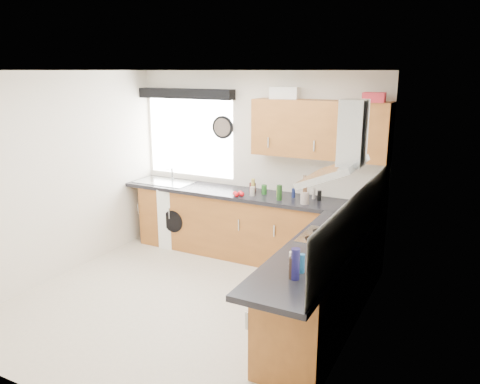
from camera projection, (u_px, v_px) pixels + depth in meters
The scene contains 40 objects.
ground_plane at pixel (185, 302), 5.20m from camera, with size 3.60×3.60×0.00m, color beige.
ceiling at pixel (178, 70), 4.57m from camera, with size 3.60×3.60×0.02m, color white.
wall_back at pixel (255, 164), 6.43m from camera, with size 3.60×0.02×2.50m, color silver.
wall_front at pixel (40, 251), 3.34m from camera, with size 3.60×0.02×2.50m, color silver.
wall_left at pixel (58, 176), 5.68m from camera, with size 0.02×3.60×2.50m, color silver.
wall_right at pixel (353, 218), 4.09m from camera, with size 0.02×3.60×2.50m, color silver.
window at pixel (190, 137), 6.81m from camera, with size 1.40×0.02×1.10m, color white.
window_blind at pixel (185, 94), 6.58m from camera, with size 1.50×0.18×0.14m, color black.
splashback at pixel (359, 216), 4.37m from camera, with size 0.01×3.00×0.54m, color white.
base_cab_back at pixel (239, 225), 6.44m from camera, with size 3.00×0.58×0.86m, color brown.
base_cab_corner at pixel (355, 245), 5.72m from camera, with size 0.60×0.60×0.86m, color brown.
base_cab_right at pixel (322, 289), 4.55m from camera, with size 0.58×2.10×0.86m, color brown.
worktop_back at pixel (246, 194), 6.27m from camera, with size 3.60×0.62×0.05m, color black.
worktop_right at pixel (318, 251), 4.31m from camera, with size 0.62×2.42×0.05m, color black.
sink at pixel (164, 179), 6.84m from camera, with size 0.84×0.46×0.10m, color #A8AFB4, non-canonical shape.
oven at pixel (326, 284), 4.69m from camera, with size 0.56×0.58×0.85m, color black.
hob_plate at pixel (328, 237), 4.56m from camera, with size 0.52×0.52×0.01m, color #A8AFB4.
extractor_hood at pixel (343, 152), 4.30m from camera, with size 0.52×0.78×0.66m, color #A8AFB4, non-canonical shape.
upper_cabinets at pixel (320, 129), 5.72m from camera, with size 1.70×0.35×0.70m, color brown.
washing_machine at pixel (185, 216), 6.84m from camera, with size 0.60×0.57×0.87m, color white.
wall_clock at pixel (222, 127), 6.50m from camera, with size 0.32×0.32×0.04m, color black.
casserole at pixel (285, 93), 5.92m from camera, with size 0.36×0.26×0.15m, color white.
storage_box at pixel (374, 97), 5.24m from camera, with size 0.24×0.20×0.11m, color red.
utensil_pot at pixel (305, 198), 5.72m from camera, with size 0.11×0.11×0.15m, color gray.
kitchen_roll at pixel (359, 209), 5.13m from camera, with size 0.11×0.11×0.24m, color white.
tomato_cluster at pixel (238, 194), 6.08m from camera, with size 0.14×0.14×0.06m, color red, non-canonical shape.
jar_0 at pixel (264, 189), 6.17m from camera, with size 0.07×0.07×0.13m, color #22581F.
jar_1 at pixel (278, 192), 6.02m from camera, with size 0.04×0.04×0.15m, color olive.
jar_2 at pixel (293, 193), 6.01m from camera, with size 0.05×0.05×0.12m, color #161F4C.
jar_3 at pixel (252, 191), 6.10m from camera, with size 0.07×0.07×0.12m, color #ACA293.
jar_4 at pixel (253, 186), 6.18m from camera, with size 0.05×0.05×0.20m, color #A38E38.
jar_5 at pixel (253, 187), 6.31m from camera, with size 0.07×0.07×0.12m, color #482019.
jar_6 at pixel (252, 188), 6.25m from camera, with size 0.06×0.06×0.14m, color #3C1615.
jar_7 at pixel (319, 196), 5.87m from camera, with size 0.05×0.05×0.13m, color black.
jar_8 at pixel (314, 194), 5.95m from camera, with size 0.04×0.04×0.14m, color #AB9F92.
jar_9 at pixel (279, 193), 5.88m from camera, with size 0.07×0.07×0.20m, color #193A15.
bottle_0 at pixel (295, 264), 3.64m from camera, with size 0.07×0.07×0.26m, color #161446.
bottle_1 at pixel (302, 263), 3.77m from camera, with size 0.05×0.05×0.16m, color navy.
bottle_2 at pixel (293, 261), 3.82m from camera, with size 0.06×0.06×0.16m, color #BAAB9E.
bottle_3 at pixel (293, 268), 3.66m from camera, with size 0.07×0.07×0.18m, color black.
Camera 1 is at (2.70, -3.92, 2.50)m, focal length 35.00 mm.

